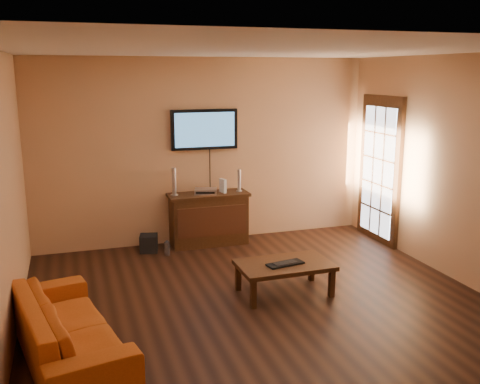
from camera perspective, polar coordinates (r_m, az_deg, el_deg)
name	(u,v)px	position (r m, az deg, el deg)	size (l,w,h in m)	color
ground_plane	(263,306)	(5.95, 2.50, -12.02)	(5.00, 5.00, 0.00)	black
room_walls	(245,144)	(6.05, 0.58, 5.09)	(5.00, 5.00, 5.00)	tan
french_door	(380,171)	(8.18, 14.66, 2.14)	(0.07, 1.02, 2.22)	black
media_console	(209,219)	(7.86, -3.35, -2.86)	(1.17, 0.45, 0.76)	black
television	(204,129)	(7.79, -3.82, 6.67)	(0.98, 0.08, 0.58)	black
coffee_table	(284,267)	(6.16, 4.76, -7.96)	(1.07, 0.65, 0.37)	black
sofa	(67,318)	(5.08, -17.95, -12.62)	(1.88, 0.55, 0.74)	#BB5014
speaker_left	(174,183)	(7.65, -7.04, 0.97)	(0.11, 0.11, 0.40)	silver
speaker_right	(239,181)	(7.87, -0.09, 1.15)	(0.09, 0.09, 0.33)	silver
av_receiver	(206,191)	(7.75, -3.68, 0.09)	(0.32, 0.23, 0.07)	silver
game_console	(223,186)	(7.80, -1.83, 0.67)	(0.04, 0.15, 0.20)	white
subwoofer	(149,243)	(7.70, -9.71, -5.41)	(0.24, 0.24, 0.24)	black
bottle	(167,248)	(7.51, -7.80, -5.97)	(0.08, 0.08, 0.22)	white
keyboard	(285,264)	(6.09, 4.84, -7.62)	(0.45, 0.23, 0.03)	black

